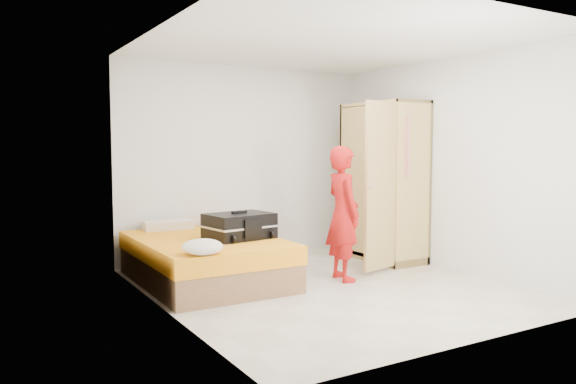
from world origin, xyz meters
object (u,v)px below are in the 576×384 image
bed (206,260)px  person (343,213)px  suitcase (240,226)px  round_cushion (202,247)px  wardrobe (383,186)px

bed → person: size_ratio=1.33×
suitcase → round_cushion: bearing=-144.7°
wardrobe → suitcase: size_ratio=2.68×
wardrobe → person: wardrobe is taller
bed → wardrobe: bearing=-1.2°
suitcase → wardrobe: bearing=-3.7°
bed → suitcase: 0.55m
person → suitcase: size_ratio=1.94×
wardrobe → person: size_ratio=1.38×
wardrobe → suitcase: (-2.19, -0.17, -0.36)m
wardrobe → round_cushion: (-2.90, -0.85, -0.42)m
person → suitcase: 1.18m
person → round_cushion: 1.81m
wardrobe → person: (-1.11, -0.64, -0.24)m
person → bed: bearing=72.4°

